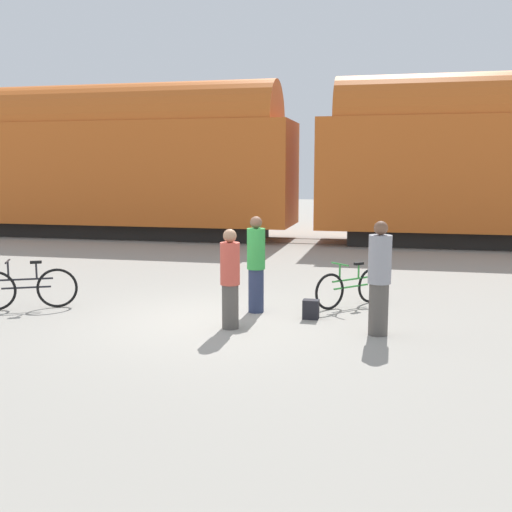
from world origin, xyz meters
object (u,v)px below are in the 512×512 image
Objects in this scene: person_in_red at (230,279)px; bicycle_green at (351,287)px; backpack at (311,309)px; freight_train at (306,157)px; person_in_grey at (379,278)px; bicycle_black at (26,288)px; person_in_green at (256,264)px.

bicycle_green is at bearing -179.39° from person_in_red.
person_in_red is 4.85× the size of backpack.
bicycle_green is (2.26, -9.90, -2.64)m from freight_train.
person_in_grey is 5.33× the size of backpack.
person_in_grey is at bearing -33.39° from backpack.
bicycle_black is 4.92× the size of backpack.
person_in_green is at bearing 165.10° from backpack.
bicycle_green is 2.79m from person_in_red.
bicycle_black is 0.92× the size of person_in_grey.
person_in_red is at bearing -91.43° from person_in_green.
person_in_green reaches higher than person_in_red.
freight_train is at bearing 98.47° from backpack.
person_in_green reaches higher than bicycle_black.
person_in_grey is (0.55, -1.91, 0.54)m from bicycle_green.
person_in_green is 5.18× the size of backpack.
backpack is at bearing -8.29° from person_in_green.
backpack is (1.64, -11.04, -2.84)m from freight_train.
person_in_green is (0.17, 1.19, 0.06)m from person_in_red.
person_in_red is at bearing -131.78° from bicycle_green.
backpack is at bearing 169.29° from person_in_red.
person_in_red is (-2.38, -0.14, -0.08)m from person_in_grey.
person_in_grey is 2.39m from person_in_red.
person_in_red is at bearing -123.08° from person_in_grey.
person_in_green reaches higher than bicycle_green.
bicycle_green is at bearing 61.52° from backpack.
freight_train is 17.13× the size of person_in_red.
freight_train reaches higher than bicycle_green.
person_in_green is at bearing -86.83° from freight_train.
person_in_grey is 2.45m from person_in_green.
person_in_red reaches higher than bicycle_green.
backpack is at bearing -118.48° from bicycle_green.
freight_train reaches higher than backpack.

